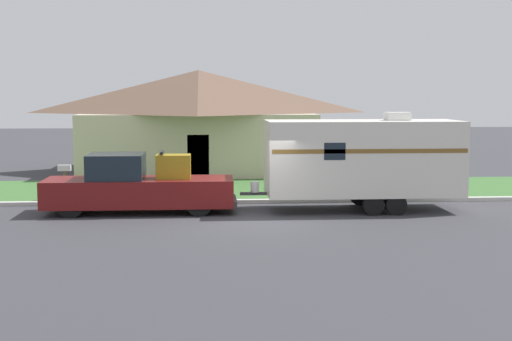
% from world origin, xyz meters
% --- Properties ---
extents(ground_plane, '(120.00, 120.00, 0.00)m').
position_xyz_m(ground_plane, '(0.00, 0.00, 0.00)').
color(ground_plane, '#38383D').
extents(curb_strip, '(80.00, 0.30, 0.14)m').
position_xyz_m(curb_strip, '(0.00, 3.75, 0.07)').
color(curb_strip, beige).
rests_on(curb_strip, ground_plane).
extents(lawn_strip, '(80.00, 7.00, 0.03)m').
position_xyz_m(lawn_strip, '(0.00, 7.40, 0.01)').
color(lawn_strip, '#3D6B33').
rests_on(lawn_strip, ground_plane).
extents(house_across_street, '(12.27, 8.42, 5.18)m').
position_xyz_m(house_across_street, '(-2.00, 14.78, 2.69)').
color(house_across_street, beige).
rests_on(house_across_street, ground_plane).
extents(pickup_truck, '(6.41, 2.03, 2.08)m').
position_xyz_m(pickup_truck, '(-3.95, 1.98, 0.88)').
color(pickup_truck, black).
rests_on(pickup_truck, ground_plane).
extents(travel_trailer, '(7.50, 2.46, 3.37)m').
position_xyz_m(travel_trailer, '(3.73, 1.98, 1.81)').
color(travel_trailer, black).
rests_on(travel_trailer, ground_plane).
extents(mailbox, '(0.48, 0.20, 1.34)m').
position_xyz_m(mailbox, '(-6.92, 4.90, 1.03)').
color(mailbox, brown).
rests_on(mailbox, ground_plane).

